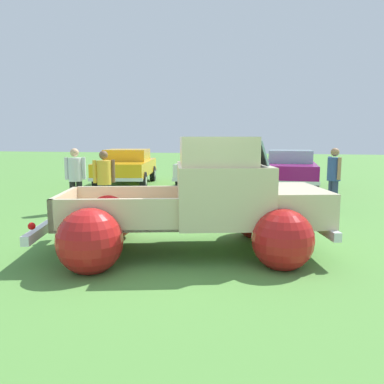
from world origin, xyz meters
TOP-DOWN VIEW (x-y plane):
  - ground_plane at (0.00, 0.00)m, footprint 80.00×80.00m
  - vintage_pickup_truck at (0.37, 0.10)m, footprint 4.96×3.65m
  - show_car_0 at (-4.41, 8.42)m, footprint 2.76×4.75m
  - show_car_1 at (-1.07, 8.80)m, footprint 1.97×4.22m
  - show_car_2 at (1.98, 8.73)m, footprint 1.92×4.24m
  - spectator_0 at (-2.57, 2.45)m, footprint 0.51×0.46m
  - spectator_1 at (-3.53, 2.79)m, footprint 0.53×0.43m
  - spectator_2 at (2.96, 4.35)m, footprint 0.45×0.52m

SIDE VIEW (x-z plane):
  - ground_plane at x=0.00m, z-range 0.00..0.00m
  - vintage_pickup_truck at x=0.37m, z-range -0.22..1.74m
  - show_car_2 at x=1.98m, z-range 0.07..1.50m
  - show_car_1 at x=-1.07m, z-range 0.07..1.50m
  - show_car_0 at x=-4.41m, z-range 0.07..1.50m
  - spectator_0 at x=-2.57m, z-range 0.11..1.70m
  - spectator_1 at x=-3.53m, z-range 0.11..1.75m
  - spectator_2 at x=2.96m, z-range 0.11..1.75m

